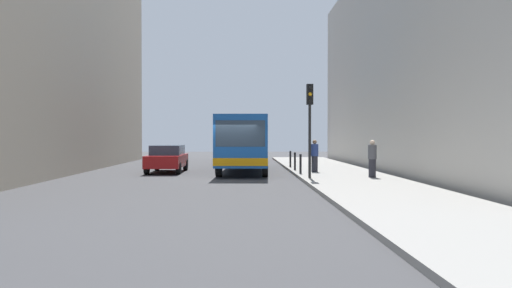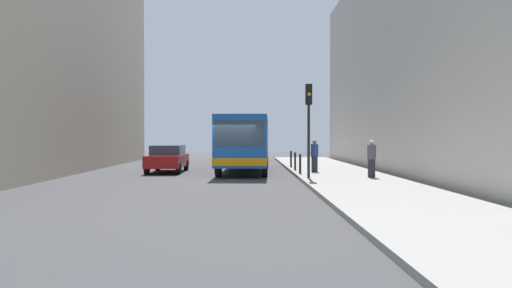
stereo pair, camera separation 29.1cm
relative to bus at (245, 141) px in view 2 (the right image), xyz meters
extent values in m
plane|color=#38383A|center=(-0.76, -5.04, -1.73)|extent=(80.00, 80.00, 0.00)
cube|color=gray|center=(4.64, -5.04, -1.65)|extent=(4.40, 40.00, 0.15)
cube|color=#B2A38C|center=(-12.26, -1.04, 5.73)|extent=(7.00, 32.00, 14.91)
cube|color=#BCB7AD|center=(10.74, -1.04, 4.51)|extent=(7.00, 32.00, 12.48)
cube|color=#19519E|center=(0.00, -0.11, 0.02)|extent=(2.99, 11.10, 2.50)
cube|color=orange|center=(0.00, -0.11, -0.93)|extent=(3.01, 11.12, 0.36)
cube|color=#2D3D4C|center=(-0.25, -5.58, 0.37)|extent=(2.26, 0.16, 1.20)
cube|color=#2D3D4C|center=(0.02, 0.39, 0.37)|extent=(2.93, 9.50, 1.00)
cylinder|color=black|center=(0.95, -4.05, -1.23)|extent=(0.32, 1.01, 1.00)
cylinder|color=black|center=(-1.31, -3.95, -1.23)|extent=(0.32, 1.01, 1.00)
cylinder|color=black|center=(1.30, 3.74, -1.23)|extent=(0.32, 1.01, 1.00)
cylinder|color=black|center=(-0.96, 3.84, -1.23)|extent=(0.32, 1.01, 1.00)
cube|color=maroon|center=(-4.26, -0.93, -1.09)|extent=(1.84, 4.41, 0.64)
cube|color=#2D3D4C|center=(-4.26, -0.78, -0.51)|extent=(1.62, 2.48, 0.52)
cylinder|color=black|center=(-3.45, -2.44, -1.41)|extent=(0.23, 0.64, 0.64)
cylinder|color=black|center=(-5.09, -2.42, -1.41)|extent=(0.23, 0.64, 0.64)
cylinder|color=black|center=(-3.43, 0.56, -1.41)|extent=(0.23, 0.64, 0.64)
cylinder|color=black|center=(-5.07, 0.58, -1.41)|extent=(0.23, 0.64, 0.64)
cube|color=maroon|center=(-0.18, 11.51, -1.09)|extent=(2.02, 4.49, 0.64)
cube|color=#2D3D4C|center=(-0.17, 11.66, -0.51)|extent=(1.72, 2.54, 0.52)
cylinder|color=black|center=(0.57, 9.97, -1.41)|extent=(0.25, 0.65, 0.64)
cylinder|color=black|center=(-1.07, 10.06, -1.41)|extent=(0.25, 0.65, 0.64)
cylinder|color=black|center=(0.72, 12.97, -1.41)|extent=(0.25, 0.65, 0.64)
cylinder|color=black|center=(-0.92, 13.05, -1.41)|extent=(0.25, 0.65, 0.64)
cylinder|color=black|center=(2.79, -6.60, 0.02)|extent=(0.12, 0.12, 3.20)
cube|color=black|center=(2.79, -6.60, 2.07)|extent=(0.28, 0.24, 0.90)
sphere|color=black|center=(2.79, -6.73, 2.35)|extent=(0.16, 0.16, 0.16)
sphere|color=orange|center=(2.79, -6.73, 2.07)|extent=(0.16, 0.16, 0.16)
sphere|color=black|center=(2.79, -6.73, 1.79)|extent=(0.16, 0.16, 0.16)
cylinder|color=black|center=(2.69, -4.01, -1.10)|extent=(0.11, 0.11, 0.95)
cylinder|color=black|center=(2.69, -1.41, -1.10)|extent=(0.11, 0.11, 0.95)
cylinder|color=black|center=(2.69, 1.18, -1.10)|extent=(0.11, 0.11, 0.95)
cylinder|color=#26262D|center=(5.61, -6.33, -1.17)|extent=(0.32, 0.32, 0.81)
cylinder|color=#4C4C51|center=(5.61, -6.33, -0.45)|extent=(0.38, 0.38, 0.62)
sphere|color=beige|center=(5.61, -6.33, -0.03)|extent=(0.22, 0.22, 0.22)
cylinder|color=#26262D|center=(3.55, -2.82, -1.17)|extent=(0.32, 0.32, 0.80)
cylinder|color=navy|center=(3.55, -2.82, -0.46)|extent=(0.38, 0.38, 0.62)
sphere|color=#8C6647|center=(3.55, -2.82, -0.04)|extent=(0.22, 0.22, 0.22)
camera|label=1|loc=(-0.16, -28.52, 0.27)|focal=35.40mm
camera|label=2|loc=(0.13, -28.53, 0.27)|focal=35.40mm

